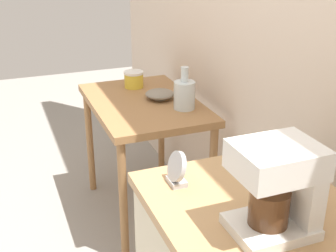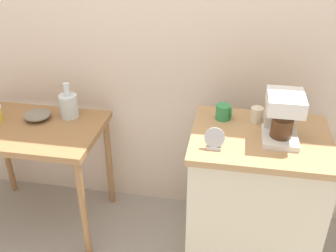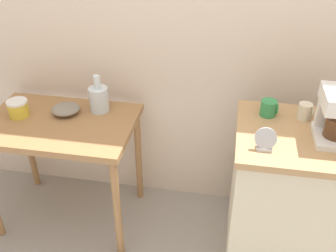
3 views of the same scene
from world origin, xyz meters
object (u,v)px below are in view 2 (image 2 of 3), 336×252
at_px(mug_small_cream, 257,115).
at_px(bowl_stoneware, 37,115).
at_px(table_clock, 214,140).
at_px(mug_tall_green, 224,112).
at_px(glass_carafe_vase, 69,105).
at_px(coffee_maker, 283,114).

bearing_deg(mug_small_cream, bowl_stoneware, 178.14).
xyz_separation_m(mug_small_cream, table_clock, (-0.22, -0.32, 0.01)).
height_order(mug_tall_green, mug_small_cream, mug_small_cream).
bearing_deg(glass_carafe_vase, table_clock, -24.54).
bearing_deg(coffee_maker, mug_small_cream, 125.82).
xyz_separation_m(coffee_maker, mug_small_cream, (-0.11, 0.16, -0.10)).
relative_size(bowl_stoneware, glass_carafe_vase, 0.72).
relative_size(coffee_maker, mug_tall_green, 2.83).
relative_size(bowl_stoneware, coffee_maker, 0.65).
distance_m(mug_tall_green, table_clock, 0.33).
bearing_deg(coffee_maker, glass_carafe_vase, 167.97).
xyz_separation_m(glass_carafe_vase, table_clock, (0.96, -0.44, 0.11)).
distance_m(mug_small_cream, table_clock, 0.39).
bearing_deg(bowl_stoneware, table_clock, -17.65).
relative_size(glass_carafe_vase, mug_small_cream, 2.68).
distance_m(coffee_maker, mug_tall_green, 0.36).
bearing_deg(table_clock, coffee_maker, 26.48).
bearing_deg(mug_small_cream, glass_carafe_vase, 174.33).
height_order(glass_carafe_vase, table_clock, table_clock).
xyz_separation_m(glass_carafe_vase, mug_small_cream, (1.18, -0.12, 0.10)).
relative_size(glass_carafe_vase, mug_tall_green, 2.56).
height_order(mug_small_cream, table_clock, table_clock).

